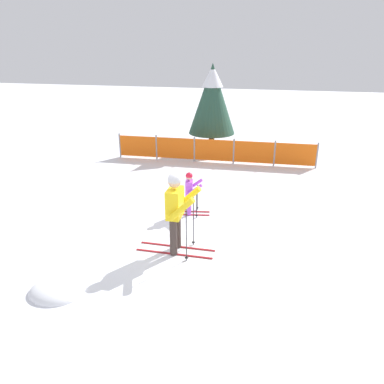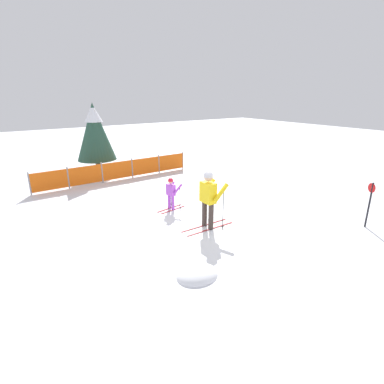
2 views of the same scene
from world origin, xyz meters
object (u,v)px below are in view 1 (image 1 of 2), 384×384
(safety_fence, at_px, (214,150))
(skier_child, at_px, (190,190))
(skier_adult, at_px, (176,206))
(conifer_far, at_px, (212,98))

(safety_fence, bearing_deg, skier_child, -87.96)
(skier_adult, bearing_deg, safety_fence, 92.59)
(skier_adult, bearing_deg, conifer_far, 94.71)
(conifer_far, bearing_deg, skier_child, -84.99)
(safety_fence, relative_size, conifer_far, 2.14)
(skier_adult, relative_size, skier_child, 1.56)
(skier_child, xyz_separation_m, safety_fence, (-0.16, 4.53, -0.19))
(skier_child, height_order, conifer_far, conifer_far)
(skier_adult, xyz_separation_m, conifer_far, (-0.69, 8.01, 1.07))
(skier_child, bearing_deg, safety_fence, 81.99)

